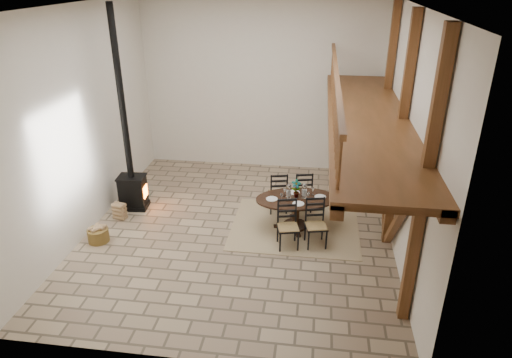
# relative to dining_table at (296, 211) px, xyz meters

# --- Properties ---
(ground) EXTENTS (8.00, 8.00, 0.00)m
(ground) POSITION_rel_dining_table_xyz_m (-1.30, -0.33, -0.44)
(ground) COLOR tan
(ground) RESTS_ON ground
(room_shell) EXTENTS (7.02, 8.02, 5.01)m
(room_shell) POSITION_rel_dining_table_xyz_m (-0.11, -0.33, 2.57)
(room_shell) COLOR silver
(room_shell) RESTS_ON ground
(rug) EXTENTS (3.00, 2.50, 0.02)m
(rug) POSITION_rel_dining_table_xyz_m (0.00, -0.00, -0.43)
(rug) COLOR tan
(rug) RESTS_ON ground
(dining_table) EXTENTS (2.10, 2.29, 1.21)m
(dining_table) POSITION_rel_dining_table_xyz_m (0.00, 0.00, 0.00)
(dining_table) COLOR black
(dining_table) RESTS_ON ground
(wood_stove) EXTENTS (0.72, 0.58, 5.00)m
(wood_stove) POSITION_rel_dining_table_xyz_m (-4.18, 0.42, 0.68)
(wood_stove) COLOR black
(wood_stove) RESTS_ON ground
(log_basket) EXTENTS (0.47, 0.47, 0.39)m
(log_basket) POSITION_rel_dining_table_xyz_m (-4.38, -1.23, -0.27)
(log_basket) COLOR brown
(log_basket) RESTS_ON ground
(log_stack) EXTENTS (0.34, 0.27, 0.42)m
(log_stack) POSITION_rel_dining_table_xyz_m (-4.31, -0.19, -0.23)
(log_stack) COLOR tan
(log_stack) RESTS_ON ground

